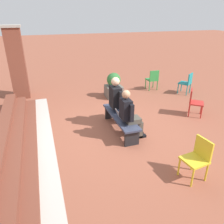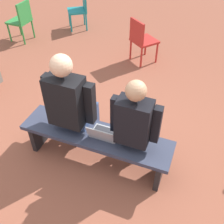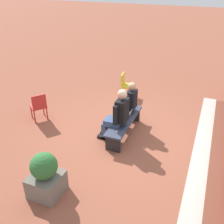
{
  "view_description": "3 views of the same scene",
  "coord_description": "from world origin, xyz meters",
  "px_view_note": "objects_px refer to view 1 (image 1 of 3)",
  "views": [
    {
      "loc": [
        -4.99,
        1.85,
        2.99
      ],
      "look_at": [
        -0.14,
        0.23,
        0.65
      ],
      "focal_mm": 35.0,
      "sensor_mm": 36.0,
      "label": 1
    },
    {
      "loc": [
        -0.97,
        1.85,
        2.63
      ],
      "look_at": [
        -0.24,
        -0.03,
        0.88
      ],
      "focal_mm": 42.0,
      "sensor_mm": 36.0,
      "label": 2
    },
    {
      "loc": [
        5.57,
        1.85,
        3.87
      ],
      "look_at": [
        -0.08,
        -0.42,
        0.57
      ],
      "focal_mm": 42.0,
      "sensor_mm": 36.0,
      "label": 3
    }
  ],
  "objects_px": {
    "plastic_chair_far_right": "(187,82)",
    "person_adult": "(119,101)",
    "plastic_chair_far_left": "(153,79)",
    "plastic_chair_foreground": "(198,157)",
    "bench": "(120,119)",
    "laptop": "(121,115)",
    "planter": "(114,86)",
    "plastic_chair_near_bench_right": "(194,101)",
    "person_student": "(129,113)"
  },
  "relations": [
    {
      "from": "laptop",
      "to": "plastic_chair_far_right",
      "type": "distance_m",
      "value": 4.12
    },
    {
      "from": "plastic_chair_far_right",
      "to": "plastic_chair_foreground",
      "type": "height_order",
      "value": "same"
    },
    {
      "from": "plastic_chair_far_left",
      "to": "plastic_chair_foreground",
      "type": "xyz_separation_m",
      "value": [
        -5.08,
        1.76,
        0.0
      ]
    },
    {
      "from": "plastic_chair_near_bench_right",
      "to": "planter",
      "type": "distance_m",
      "value": 2.98
    },
    {
      "from": "plastic_chair_far_left",
      "to": "plastic_chair_far_right",
      "type": "height_order",
      "value": "same"
    },
    {
      "from": "person_adult",
      "to": "plastic_chair_foreground",
      "type": "height_order",
      "value": "person_adult"
    },
    {
      "from": "plastic_chair_far_left",
      "to": "planter",
      "type": "bearing_deg",
      "value": 99.01
    },
    {
      "from": "bench",
      "to": "plastic_chair_foreground",
      "type": "bearing_deg",
      "value": -161.7
    },
    {
      "from": "person_student",
      "to": "plastic_chair_far_left",
      "type": "bearing_deg",
      "value": -36.42
    },
    {
      "from": "person_student",
      "to": "plastic_chair_far_left",
      "type": "height_order",
      "value": "person_student"
    },
    {
      "from": "person_adult",
      "to": "planter",
      "type": "relative_size",
      "value": 1.52
    },
    {
      "from": "person_adult",
      "to": "plastic_chair_far_left",
      "type": "xyz_separation_m",
      "value": [
        2.53,
        -2.42,
        -0.27
      ]
    },
    {
      "from": "laptop",
      "to": "plastic_chair_far_right",
      "type": "xyz_separation_m",
      "value": [
        2.08,
        -3.56,
        -0.02
      ]
    },
    {
      "from": "plastic_chair_foreground",
      "to": "plastic_chair_far_right",
      "type": "bearing_deg",
      "value": -33.65
    },
    {
      "from": "person_adult",
      "to": "person_student",
      "type": "bearing_deg",
      "value": 179.51
    },
    {
      "from": "person_student",
      "to": "plastic_chair_near_bench_right",
      "type": "bearing_deg",
      "value": -75.04
    },
    {
      "from": "laptop",
      "to": "plastic_chair_foreground",
      "type": "height_order",
      "value": "plastic_chair_foreground"
    },
    {
      "from": "person_adult",
      "to": "planter",
      "type": "xyz_separation_m",
      "value": [
        2.24,
        -0.61,
        -0.32
      ]
    },
    {
      "from": "person_adult",
      "to": "plastic_chair_near_bench_right",
      "type": "bearing_deg",
      "value": -92.46
    },
    {
      "from": "plastic_chair_far_right",
      "to": "plastic_chair_far_left",
      "type": "bearing_deg",
      "value": 50.64
    },
    {
      "from": "bench",
      "to": "person_student",
      "type": "distance_m",
      "value": 0.58
    },
    {
      "from": "plastic_chair_foreground",
      "to": "person_student",
      "type": "bearing_deg",
      "value": 20.69
    },
    {
      "from": "bench",
      "to": "plastic_chair_foreground",
      "type": "xyz_separation_m",
      "value": [
        -2.24,
        -0.74,
        0.13
      ]
    },
    {
      "from": "person_student",
      "to": "plastic_chair_foreground",
      "type": "bearing_deg",
      "value": -159.31
    },
    {
      "from": "plastic_chair_near_bench_right",
      "to": "planter",
      "type": "xyz_separation_m",
      "value": [
        2.35,
        1.84,
        -0.04
      ]
    },
    {
      "from": "laptop",
      "to": "planter",
      "type": "distance_m",
      "value": 2.75
    },
    {
      "from": "person_student",
      "to": "planter",
      "type": "distance_m",
      "value": 3.08
    },
    {
      "from": "laptop",
      "to": "plastic_chair_foreground",
      "type": "relative_size",
      "value": 0.38
    },
    {
      "from": "plastic_chair_near_bench_right",
      "to": "planter",
      "type": "height_order",
      "value": "planter"
    },
    {
      "from": "plastic_chair_far_right",
      "to": "planter",
      "type": "distance_m",
      "value": 2.92
    },
    {
      "from": "person_student",
      "to": "plastic_chair_foreground",
      "type": "relative_size",
      "value": 1.57
    },
    {
      "from": "laptop",
      "to": "planter",
      "type": "height_order",
      "value": "planter"
    },
    {
      "from": "plastic_chair_far_right",
      "to": "person_adult",
      "type": "bearing_deg",
      "value": 115.7
    },
    {
      "from": "bench",
      "to": "laptop",
      "type": "height_order",
      "value": "laptop"
    },
    {
      "from": "plastic_chair_near_bench_right",
      "to": "person_adult",
      "type": "bearing_deg",
      "value": 87.54
    },
    {
      "from": "plastic_chair_far_left",
      "to": "plastic_chair_foreground",
      "type": "bearing_deg",
      "value": 160.91
    },
    {
      "from": "planter",
      "to": "plastic_chair_far_left",
      "type": "bearing_deg",
      "value": -80.99
    },
    {
      "from": "plastic_chair_foreground",
      "to": "person_adult",
      "type": "bearing_deg",
      "value": 14.69
    },
    {
      "from": "laptop",
      "to": "plastic_chair_foreground",
      "type": "bearing_deg",
      "value": -160.57
    },
    {
      "from": "bench",
      "to": "person_adult",
      "type": "relative_size",
      "value": 1.26
    },
    {
      "from": "person_student",
      "to": "plastic_chair_foreground",
      "type": "xyz_separation_m",
      "value": [
        -1.78,
        -0.67,
        -0.23
      ]
    },
    {
      "from": "person_student",
      "to": "plastic_chair_near_bench_right",
      "type": "height_order",
      "value": "person_student"
    },
    {
      "from": "plastic_chair_foreground",
      "to": "planter",
      "type": "xyz_separation_m",
      "value": [
        4.79,
        0.06,
        -0.04
      ]
    },
    {
      "from": "bench",
      "to": "person_student",
      "type": "xyz_separation_m",
      "value": [
        -0.45,
        -0.07,
        0.35
      ]
    },
    {
      "from": "person_adult",
      "to": "plastic_chair_near_bench_right",
      "type": "height_order",
      "value": "person_adult"
    },
    {
      "from": "plastic_chair_far_left",
      "to": "plastic_chair_far_right",
      "type": "bearing_deg",
      "value": -129.36
    },
    {
      "from": "person_adult",
      "to": "plastic_chair_far_left",
      "type": "height_order",
      "value": "person_adult"
    },
    {
      "from": "plastic_chair_far_left",
      "to": "bench",
      "type": "bearing_deg",
      "value": 138.69
    },
    {
      "from": "person_student",
      "to": "plastic_chair_far_right",
      "type": "xyz_separation_m",
      "value": [
        2.43,
        -3.48,
        -0.23
      ]
    },
    {
      "from": "bench",
      "to": "plastic_chair_near_bench_right",
      "type": "relative_size",
      "value": 2.14
    }
  ]
}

